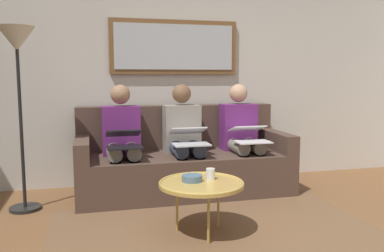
{
  "coord_description": "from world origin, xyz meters",
  "views": [
    {
      "loc": [
        0.94,
        2.01,
        1.22
      ],
      "look_at": [
        0.0,
        -1.7,
        0.75
      ],
      "focal_mm": 37.67,
      "sensor_mm": 36.0,
      "label": 1
    }
  ],
  "objects": [
    {
      "name": "person_right",
      "position": [
        0.64,
        -2.05,
        0.61
      ],
      "size": [
        0.38,
        0.58,
        1.14
      ],
      "color": "#66236B",
      "rests_on": "couch"
    },
    {
      "name": "cup",
      "position": [
        0.03,
        -0.97,
        0.46
      ],
      "size": [
        0.07,
        0.07,
        0.09
      ],
      "primitive_type": "cylinder",
      "color": "silver",
      "rests_on": "coffee_table"
    },
    {
      "name": "laptop_white",
      "position": [
        -0.64,
        -1.81,
        0.63
      ],
      "size": [
        0.35,
        0.38,
        0.16
      ],
      "color": "white"
    },
    {
      "name": "standing_lamp",
      "position": [
        1.55,
        -1.85,
        1.37
      ],
      "size": [
        0.32,
        0.32,
        1.66
      ],
      "color": "black",
      "rests_on": "ground_plane"
    },
    {
      "name": "bowl",
      "position": [
        0.19,
        -0.95,
        0.44
      ],
      "size": [
        0.16,
        0.16,
        0.05
      ],
      "primitive_type": "cylinder",
      "color": "slate",
      "rests_on": "coffee_table"
    },
    {
      "name": "coffee_table",
      "position": [
        0.13,
        -0.9,
        0.4
      ],
      "size": [
        0.66,
        0.66,
        0.42
      ],
      "color": "tan",
      "rests_on": "ground_plane"
    },
    {
      "name": "framed_mirror",
      "position": [
        0.0,
        -2.51,
        1.55
      ],
      "size": [
        1.45,
        0.05,
        0.6
      ],
      "color": "brown"
    },
    {
      "name": "laptop_silver",
      "position": [
        0.0,
        -1.82,
        0.63
      ],
      "size": [
        0.36,
        0.38,
        0.17
      ],
      "color": "silver"
    },
    {
      "name": "person_left",
      "position": [
        -0.64,
        -2.05,
        0.61
      ],
      "size": [
        0.38,
        0.58,
        1.14
      ],
      "color": "#66236B",
      "rests_on": "couch"
    },
    {
      "name": "person_middle",
      "position": [
        0.0,
        -2.05,
        0.61
      ],
      "size": [
        0.38,
        0.58,
        1.14
      ],
      "color": "gray",
      "rests_on": "couch"
    },
    {
      "name": "wall_rear",
      "position": [
        0.0,
        -2.6,
        1.3
      ],
      "size": [
        6.0,
        0.12,
        2.6
      ],
      "primitive_type": "cube",
      "color": "beige",
      "rests_on": "ground_plane"
    },
    {
      "name": "area_rug",
      "position": [
        0.0,
        -0.85,
        0.0
      ],
      "size": [
        2.6,
        1.8,
        0.01
      ],
      "primitive_type": "cube",
      "color": "brown",
      "rests_on": "ground_plane"
    },
    {
      "name": "couch",
      "position": [
        0.0,
        -2.12,
        0.31
      ],
      "size": [
        2.2,
        0.9,
        0.9
      ],
      "color": "#4C382D",
      "rests_on": "ground_plane"
    },
    {
      "name": "laptop_black",
      "position": [
        0.64,
        -1.81,
        0.63
      ],
      "size": [
        0.33,
        0.37,
        0.16
      ],
      "color": "black"
    }
  ]
}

